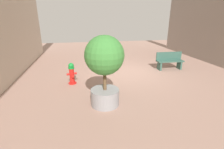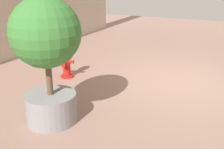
% 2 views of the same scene
% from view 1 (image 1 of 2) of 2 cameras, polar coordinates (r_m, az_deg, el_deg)
% --- Properties ---
extents(ground_plane, '(23.40, 23.40, 0.00)m').
position_cam_1_polar(ground_plane, '(8.77, 5.99, 0.76)').
color(ground_plane, '#9E7A6B').
extents(fire_hydrant, '(0.44, 0.41, 0.94)m').
position_cam_1_polar(fire_hydrant, '(7.30, -13.82, 0.37)').
color(fire_hydrant, red).
rests_on(fire_hydrant, ground_plane).
extents(bench_near, '(1.50, 0.48, 0.95)m').
position_cam_1_polar(bench_near, '(9.70, 19.34, 4.57)').
color(bench_near, '#33594C').
rests_on(bench_near, ground_plane).
extents(planter_tree, '(1.22, 1.22, 2.29)m').
position_cam_1_polar(planter_tree, '(5.08, -2.61, 3.46)').
color(planter_tree, gray).
rests_on(planter_tree, ground_plane).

